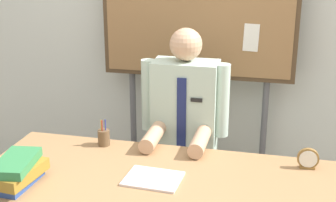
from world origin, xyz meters
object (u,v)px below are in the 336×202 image
at_px(book_stack, 17,172).
at_px(desk_clock, 308,159).
at_px(desk, 159,192).
at_px(open_notebook, 153,179).
at_px(person, 184,144).
at_px(bulletin_board, 198,3).
at_px(pen_holder, 104,137).

height_order(book_stack, desk_clock, book_stack).
relative_size(desk, open_notebook, 6.73).
height_order(book_stack, open_notebook, book_stack).
height_order(desk, desk_clock, desk_clock).
relative_size(person, bulletin_board, 0.67).
bearing_deg(pen_holder, book_stack, -113.96).
relative_size(desk, bulletin_board, 0.91).
relative_size(book_stack, pen_holder, 1.98).
height_order(open_notebook, pen_holder, pen_holder).
relative_size(person, open_notebook, 4.96).
xyz_separation_m(desk, desk_clock, (0.74, 0.30, 0.13)).
xyz_separation_m(bulletin_board, desk_clock, (0.74, -0.76, -0.70)).
height_order(open_notebook, desk_clock, desk_clock).
height_order(desk, bulletin_board, bulletin_board).
distance_m(open_notebook, pen_holder, 0.53).
height_order(bulletin_board, open_notebook, bulletin_board).
distance_m(desk, book_stack, 0.71).
bearing_deg(person, book_stack, -127.32).
relative_size(bulletin_board, open_notebook, 7.38).
bearing_deg(pen_holder, open_notebook, -41.56).
bearing_deg(bulletin_board, desk_clock, -45.88).
distance_m(person, bulletin_board, 0.93).
distance_m(person, pen_holder, 0.54).
distance_m(desk, person, 0.65).
bearing_deg(bulletin_board, desk, -90.00).
xyz_separation_m(desk, book_stack, (-0.66, -0.22, 0.15)).
bearing_deg(open_notebook, book_stack, -162.56).
distance_m(open_notebook, desk_clock, 0.82).
bearing_deg(person, bulletin_board, 90.00).
relative_size(book_stack, open_notebook, 1.14).
relative_size(person, desk_clock, 12.20).
bearing_deg(person, open_notebook, -92.16).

